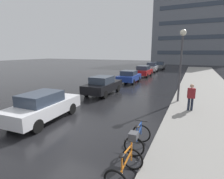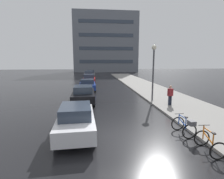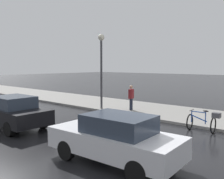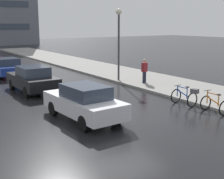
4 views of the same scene
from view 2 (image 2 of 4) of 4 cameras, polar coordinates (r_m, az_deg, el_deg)
The scene contains 13 objects.
ground_plane at distance 8.76m, azimuth 3.22°, elevation -15.59°, with size 140.00×140.00×0.00m, color black.
sidewalk_kerb at distance 19.61m, azimuth 15.86°, elevation -1.63°, with size 4.80×60.00×0.14m, color gray.
bicycle_nearest at distance 8.39m, azimuth 29.23°, elevation -15.03°, with size 0.78×1.21×1.00m.
bicycle_second at distance 9.54m, azimuth 22.75°, elevation -10.89°, with size 0.79×1.41×1.01m.
car_white at distance 9.08m, azimuth -11.65°, elevation -9.56°, with size 2.01×4.40×1.53m.
car_black at distance 15.47m, azimuth -9.28°, elevation -1.60°, with size 1.97×4.37×1.56m.
car_blue at distance 21.75m, azimuth -8.04°, elevation 1.49°, with size 2.03×3.93×1.46m.
car_red at distance 27.82m, azimuth -7.49°, elevation 3.35°, with size 1.97×3.89×1.59m.
car_silver at distance 34.50m, azimuth -7.67°, elevation 4.56°, with size 2.00×4.24×1.73m.
car_grey at distance 40.49m, azimuth -6.99°, elevation 5.20°, with size 1.96×3.90×1.58m.
pedestrian at distance 14.79m, azimuth 18.48°, elevation -1.65°, with size 0.45×0.34×1.75m.
streetlamp at distance 15.92m, azimuth 13.39°, elevation 8.20°, with size 0.42×0.42×5.05m.
building_facade_main at distance 61.37m, azimuth -2.17°, elevation 14.87°, with size 20.83×9.42×19.12m.
Camera 2 is at (-1.33, -7.83, 3.70)m, focal length 28.00 mm.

